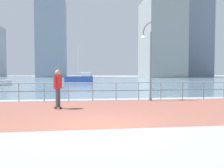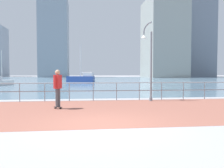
# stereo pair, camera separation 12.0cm
# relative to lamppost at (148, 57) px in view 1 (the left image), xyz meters

# --- Properties ---
(ground) EXTENTS (220.00, 220.00, 0.00)m
(ground) POSITION_rel_lamppost_xyz_m (-3.24, 33.91, -2.55)
(ground) COLOR #9E9EA3
(brick_paving) EXTENTS (28.00, 7.20, 0.01)m
(brick_paving) POSITION_rel_lamppost_xyz_m (-3.24, -3.14, -2.55)
(brick_paving) COLOR #935647
(brick_paving) RESTS_ON ground
(harbor_water) EXTENTS (180.00, 88.00, 0.00)m
(harbor_water) POSITION_rel_lamppost_xyz_m (-3.24, 45.46, -2.55)
(harbor_water) COLOR slate
(harbor_water) RESTS_ON ground
(waterfront_railing) EXTENTS (25.25, 0.06, 1.08)m
(waterfront_railing) POSITION_rel_lamppost_xyz_m (-3.24, 0.46, -1.80)
(waterfront_railing) COLOR #8C99A3
(waterfront_railing) RESTS_ON ground
(lamppost) EXTENTS (0.60, 0.71, 4.61)m
(lamppost) POSITION_rel_lamppost_xyz_m (0.00, 0.00, 0.00)
(lamppost) COLOR slate
(lamppost) RESTS_ON ground
(skateboarder) EXTENTS (0.41, 0.53, 1.78)m
(skateboarder) POSITION_rel_lamppost_xyz_m (-4.97, -2.60, -1.47)
(skateboarder) COLOR black
(skateboarder) RESTS_ON ground
(sailboat_gray) EXTENTS (5.14, 2.84, 6.90)m
(sailboat_gray) POSITION_rel_lamppost_xyz_m (-4.14, 29.38, -1.89)
(sailboat_gray) COLOR #284799
(sailboat_gray) RESTS_ON ground
(tower_steel) EXTENTS (11.25, 13.93, 33.35)m
(tower_steel) POSITION_rel_lamppost_xyz_m (-15.63, 85.95, 13.30)
(tower_steel) COLOR #8493A3
(tower_steel) RESTS_ON ground
(tower_concrete) EXTENTS (16.57, 17.13, 47.60)m
(tower_concrete) POSITION_rel_lamppost_xyz_m (44.21, 88.54, 20.42)
(tower_concrete) COLOR slate
(tower_concrete) RESTS_ON ground
(tower_glass) EXTENTS (13.54, 17.99, 31.25)m
(tower_glass) POSITION_rel_lamppost_xyz_m (26.49, 73.15, 12.25)
(tower_glass) COLOR #939993
(tower_glass) RESTS_ON ground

